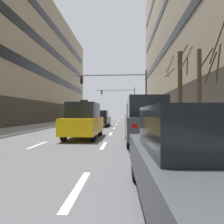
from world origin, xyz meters
TOP-DOWN VIEW (x-y plane):
  - ground_plane at (0.00, 0.00)m, footprint 120.00×120.00m
  - sidewalk_right at (6.44, 0.00)m, footprint 3.82×80.00m
  - lane_stripe_l1_s3 at (-1.51, -3.00)m, footprint 0.16×2.00m
  - lane_stripe_l1_s4 at (-1.51, 2.00)m, footprint 0.16×2.00m
  - lane_stripe_l1_s5 at (-1.51, 7.00)m, footprint 0.16×2.00m
  - lane_stripe_l1_s6 at (-1.51, 12.00)m, footprint 0.16×2.00m
  - lane_stripe_l1_s7 at (-1.51, 17.00)m, footprint 0.16×2.00m
  - lane_stripe_l1_s8 at (-1.51, 22.00)m, footprint 0.16×2.00m
  - lane_stripe_l1_s9 at (-1.51, 27.00)m, footprint 0.16×2.00m
  - lane_stripe_l1_s10 at (-1.51, 32.00)m, footprint 0.16×2.00m
  - lane_stripe_l2_s2 at (1.51, -8.00)m, footprint 0.16×2.00m
  - lane_stripe_l2_s3 at (1.51, -3.00)m, footprint 0.16×2.00m
  - lane_stripe_l2_s4 at (1.51, 2.00)m, footprint 0.16×2.00m
  - lane_stripe_l2_s5 at (1.51, 7.00)m, footprint 0.16×2.00m
  - lane_stripe_l2_s6 at (1.51, 12.00)m, footprint 0.16×2.00m
  - lane_stripe_l2_s7 at (1.51, 17.00)m, footprint 0.16×2.00m
  - lane_stripe_l2_s8 at (1.51, 22.00)m, footprint 0.16×2.00m
  - lane_stripe_l2_s9 at (1.51, 27.00)m, footprint 0.16×2.00m
  - lane_stripe_l2_s10 at (1.51, 32.00)m, footprint 0.16×2.00m
  - car_driving_0 at (-0.13, 9.51)m, footprint 2.03×4.68m
  - car_driving_1 at (-2.99, 28.93)m, footprint 1.92×4.50m
  - taxi_driving_2 at (0.11, -0.53)m, footprint 1.84×4.27m
  - taxi_driving_3 at (-3.08, 16.40)m, footprint 1.96×4.37m
  - car_parked_0 at (3.48, -8.79)m, footprint 1.84×4.21m
  - car_parked_1 at (3.48, -2.22)m, footprint 1.96×4.63m
  - car_parked_2 at (3.48, 3.92)m, footprint 1.87×4.47m
  - traffic_signal_0 at (2.28, 10.00)m, footprint 8.57×0.35m
  - traffic_signal_1 at (2.42, 31.50)m, footprint 8.67×0.35m
  - street_tree_0 at (6.03, 1.10)m, footprint 1.58×1.72m
  - street_tree_2 at (6.14, -2.10)m, footprint 2.00×1.99m
  - pedestrian_0 at (7.36, 12.19)m, footprint 0.38×0.42m
  - pedestrian_1 at (6.76, 3.93)m, footprint 0.52×0.26m

SIDE VIEW (x-z plane):
  - ground_plane at x=0.00m, z-range 0.00..0.00m
  - lane_stripe_l1_s3 at x=-1.51m, z-range 0.00..0.01m
  - lane_stripe_l1_s4 at x=-1.51m, z-range 0.00..0.01m
  - lane_stripe_l1_s5 at x=-1.51m, z-range 0.00..0.01m
  - lane_stripe_l1_s6 at x=-1.51m, z-range 0.00..0.01m
  - lane_stripe_l1_s7 at x=-1.51m, z-range 0.00..0.01m
  - lane_stripe_l1_s8 at x=-1.51m, z-range 0.00..0.01m
  - lane_stripe_l1_s9 at x=-1.51m, z-range 0.00..0.01m
  - lane_stripe_l1_s10 at x=-1.51m, z-range 0.00..0.01m
  - lane_stripe_l2_s2 at x=1.51m, z-range 0.00..0.01m
  - lane_stripe_l2_s3 at x=1.51m, z-range 0.00..0.01m
  - lane_stripe_l2_s4 at x=1.51m, z-range 0.00..0.01m
  - lane_stripe_l2_s5 at x=1.51m, z-range 0.00..0.01m
  - lane_stripe_l2_s6 at x=1.51m, z-range 0.00..0.01m
  - lane_stripe_l2_s7 at x=1.51m, z-range 0.00..0.01m
  - lane_stripe_l2_s8 at x=1.51m, z-range 0.00..0.01m
  - lane_stripe_l2_s9 at x=1.51m, z-range 0.00..0.01m
  - lane_stripe_l2_s10 at x=1.51m, z-range 0.00..0.01m
  - sidewalk_right at x=6.44m, z-range 0.00..0.14m
  - car_parked_0 at x=3.48m, z-range -0.01..1.55m
  - car_driving_1 at x=-2.99m, z-range -0.01..1.67m
  - car_driving_0 at x=-0.13m, z-range -0.01..1.73m
  - taxi_driving_2 at x=0.11m, z-range -0.09..2.14m
  - taxi_driving_3 at x=-3.08m, z-range -0.09..2.17m
  - pedestrian_0 at x=7.36m, z-range 0.26..1.89m
  - car_parked_2 at x=3.48m, z-range -0.01..2.16m
  - car_parked_1 at x=3.48m, z-range -0.01..2.23m
  - pedestrian_1 at x=6.76m, z-range 0.28..1.97m
  - street_tree_2 at x=6.14m, z-range 0.00..5.40m
  - street_tree_0 at x=6.03m, z-range 0.05..5.80m
  - traffic_signal_0 at x=2.28m, z-range 1.29..7.37m
  - traffic_signal_1 at x=2.42m, z-range 1.40..8.34m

